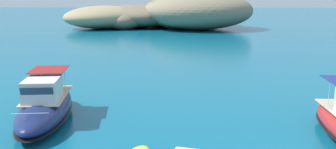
% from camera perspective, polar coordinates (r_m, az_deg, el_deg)
% --- Properties ---
extents(islet_large, '(29.18, 31.02, 8.44)m').
position_cam_1_polar(islet_large, '(94.12, 3.05, 9.10)').
color(islet_large, '#756651').
rests_on(islet_large, ground).
extents(islet_small, '(30.99, 24.42, 5.34)m').
position_cam_1_polar(islet_small, '(95.14, -6.34, 8.11)').
color(islet_small, '#756651').
rests_on(islet_small, ground).
extents(motorboat_navy, '(4.13, 10.35, 3.15)m').
position_cam_1_polar(motorboat_navy, '(27.25, -17.08, -4.42)').
color(motorboat_navy, navy).
rests_on(motorboat_navy, ground).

